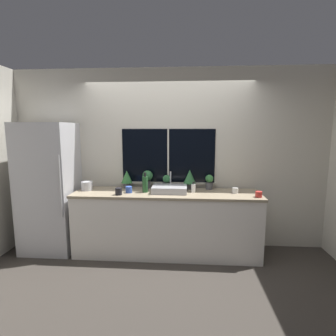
{
  "coord_description": "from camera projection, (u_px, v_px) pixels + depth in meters",
  "views": [
    {
      "loc": [
        0.29,
        -3.31,
        1.81
      ],
      "look_at": [
        0.02,
        0.31,
        1.26
      ],
      "focal_mm": 28.0,
      "sensor_mm": 36.0,
      "label": 1
    }
  ],
  "objects": [
    {
      "name": "sink",
      "position": [
        170.0,
        189.0,
        3.73
      ],
      "size": [
        0.49,
        0.39,
        0.27
      ],
      "color": "#ADADB2",
      "rests_on": "counter"
    },
    {
      "name": "mug_blue",
      "position": [
        129.0,
        190.0,
        3.7
      ],
      "size": [
        0.09,
        0.09,
        0.09
      ],
      "color": "#3351AD",
      "rests_on": "counter"
    },
    {
      "name": "wall_left",
      "position": [
        47.0,
        153.0,
        5.01
      ],
      "size": [
        0.06,
        7.0,
        2.7
      ],
      "color": "beige",
      "rests_on": "ground_plane"
    },
    {
      "name": "ground_plane",
      "position": [
        165.0,
        263.0,
        3.56
      ],
      "size": [
        14.0,
        14.0,
        0.0
      ],
      "primitive_type": "plane",
      "color": "#38332D"
    },
    {
      "name": "potted_plant_far_right",
      "position": [
        209.0,
        182.0,
        3.9
      ],
      "size": [
        0.12,
        0.12,
        0.22
      ],
      "color": "#4C4C51",
      "rests_on": "counter"
    },
    {
      "name": "refrigerator",
      "position": [
        50.0,
        187.0,
        3.88
      ],
      "size": [
        0.75,
        0.7,
        1.9
      ],
      "color": "#B7B7BC",
      "rests_on": "ground_plane"
    },
    {
      "name": "potted_plant_left",
      "position": [
        148.0,
        177.0,
        3.95
      ],
      "size": [
        0.16,
        0.16,
        0.27
      ],
      "color": "#4C4C51",
      "rests_on": "counter"
    },
    {
      "name": "bottle_tall",
      "position": [
        145.0,
        184.0,
        3.72
      ],
      "size": [
        0.08,
        0.08,
        0.29
      ],
      "color": "#235128",
      "rests_on": "counter"
    },
    {
      "name": "counter",
      "position": [
        167.0,
        223.0,
        3.79
      ],
      "size": [
        2.64,
        0.64,
        0.91
      ],
      "color": "white",
      "rests_on": "ground_plane"
    },
    {
      "name": "soap_bottle",
      "position": [
        193.0,
        188.0,
        3.73
      ],
      "size": [
        0.06,
        0.06,
        0.15
      ],
      "color": "white",
      "rests_on": "counter"
    },
    {
      "name": "kettle",
      "position": [
        87.0,
        185.0,
        3.85
      ],
      "size": [
        0.16,
        0.16,
        0.14
      ],
      "color": "#B2B2B7",
      "rests_on": "counter"
    },
    {
      "name": "potted_plant_right",
      "position": [
        190.0,
        178.0,
        3.91
      ],
      "size": [
        0.18,
        0.18,
        0.29
      ],
      "color": "#4C4C51",
      "rests_on": "counter"
    },
    {
      "name": "mug_red",
      "position": [
        259.0,
        194.0,
        3.46
      ],
      "size": [
        0.09,
        0.09,
        0.08
      ],
      "color": "#B72D28",
      "rests_on": "counter"
    },
    {
      "name": "wall_right",
      "position": [
        306.0,
        155.0,
        4.66
      ],
      "size": [
        0.06,
        7.0,
        2.7
      ],
      "color": "beige",
      "rests_on": "ground_plane"
    },
    {
      "name": "mug_white",
      "position": [
        235.0,
        190.0,
        3.68
      ],
      "size": [
        0.08,
        0.08,
        0.08
      ],
      "color": "white",
      "rests_on": "counter"
    },
    {
      "name": "potted_plant_far_left",
      "position": [
        127.0,
        178.0,
        3.98
      ],
      "size": [
        0.17,
        0.17,
        0.27
      ],
      "color": "#4C4C51",
      "rests_on": "counter"
    },
    {
      "name": "wall_back",
      "position": [
        168.0,
        159.0,
        4.03
      ],
      "size": [
        8.0,
        0.09,
        2.7
      ],
      "color": "beige",
      "rests_on": "ground_plane"
    },
    {
      "name": "potted_plant_center",
      "position": [
        167.0,
        182.0,
        3.94
      ],
      "size": [
        0.13,
        0.13,
        0.21
      ],
      "color": "#4C4C51",
      "rests_on": "counter"
    },
    {
      "name": "mug_black",
      "position": [
        119.0,
        191.0,
        3.57
      ],
      "size": [
        0.09,
        0.09,
        0.1
      ],
      "color": "black",
      "rests_on": "counter"
    }
  ]
}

